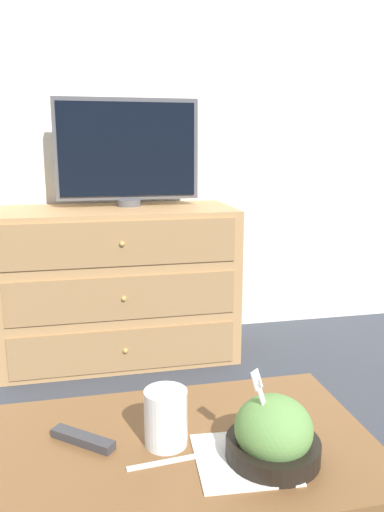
% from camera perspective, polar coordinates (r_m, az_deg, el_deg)
% --- Properties ---
extents(ground_plane, '(12.00, 12.00, 0.00)m').
position_cam_1_polar(ground_plane, '(2.86, -7.18, -8.73)').
color(ground_plane, '#383D47').
extents(wall_back, '(12.00, 0.05, 2.60)m').
position_cam_1_polar(wall_back, '(2.71, -8.02, 18.07)').
color(wall_back, white).
rests_on(wall_back, ground_plane).
extents(dresser, '(1.11, 0.52, 0.74)m').
position_cam_1_polar(dresser, '(2.48, -8.28, -3.13)').
color(dresser, tan).
rests_on(dresser, ground_plane).
extents(tv, '(0.69, 0.12, 0.51)m').
position_cam_1_polar(tv, '(2.47, -7.36, 11.81)').
color(tv, '#515156').
rests_on(tv, dresser).
extents(coffee_table, '(0.80, 0.49, 0.44)m').
position_cam_1_polar(coffee_table, '(1.12, -1.40, -23.93)').
color(coffee_table, brown).
rests_on(coffee_table, ground_plane).
extents(takeout_bowl, '(0.18, 0.18, 0.18)m').
position_cam_1_polar(takeout_bowl, '(1.03, 9.27, -19.52)').
color(takeout_bowl, black).
rests_on(takeout_bowl, coffee_table).
extents(drink_cup, '(0.09, 0.09, 0.12)m').
position_cam_1_polar(drink_cup, '(1.06, -3.01, -18.28)').
color(drink_cup, '#9E6638').
rests_on(drink_cup, coffee_table).
extents(napkin, '(0.20, 0.20, 0.00)m').
position_cam_1_polar(napkin, '(1.04, 5.92, -22.04)').
color(napkin, white).
rests_on(napkin, coffee_table).
extents(knife, '(0.17, 0.03, 0.01)m').
position_cam_1_polar(knife, '(1.03, -2.33, -22.35)').
color(knife, white).
rests_on(knife, coffee_table).
extents(remote_control, '(0.13, 0.11, 0.02)m').
position_cam_1_polar(remote_control, '(1.10, -12.38, -19.75)').
color(remote_control, '#38383D').
rests_on(remote_control, coffee_table).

